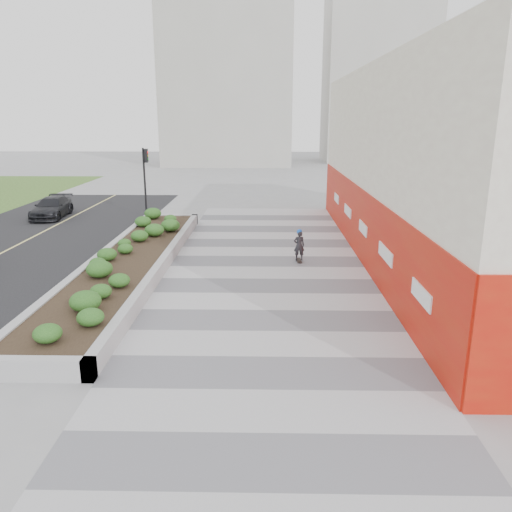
{
  "coord_description": "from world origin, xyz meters",
  "views": [
    {
      "loc": [
        -0.08,
        -12.17,
        5.88
      ],
      "look_at": [
        -0.42,
        5.09,
        1.1
      ],
      "focal_mm": 35.0,
      "sensor_mm": 36.0,
      "label": 1
    }
  ],
  "objects_px": {
    "traffic_signal_near": "(145,173)",
    "skateboarder": "(299,245)",
    "car_dark": "(52,208)",
    "planter": "(131,259)"
  },
  "relations": [
    {
      "from": "skateboarder",
      "to": "car_dark",
      "type": "distance_m",
      "value": 17.34
    },
    {
      "from": "planter",
      "to": "traffic_signal_near",
      "type": "relative_size",
      "value": 4.29
    },
    {
      "from": "skateboarder",
      "to": "car_dark",
      "type": "relative_size",
      "value": 0.34
    },
    {
      "from": "traffic_signal_near",
      "to": "car_dark",
      "type": "height_order",
      "value": "traffic_signal_near"
    },
    {
      "from": "traffic_signal_near",
      "to": "skateboarder",
      "type": "height_order",
      "value": "traffic_signal_near"
    },
    {
      "from": "car_dark",
      "to": "traffic_signal_near",
      "type": "bearing_deg",
      "value": -6.63
    },
    {
      "from": "traffic_signal_near",
      "to": "car_dark",
      "type": "xyz_separation_m",
      "value": [
        -5.93,
        0.21,
        -2.15
      ]
    },
    {
      "from": "traffic_signal_near",
      "to": "skateboarder",
      "type": "bearing_deg",
      "value": -47.37
    },
    {
      "from": "skateboarder",
      "to": "car_dark",
      "type": "xyz_separation_m",
      "value": [
        -14.5,
        9.51,
        -0.11
      ]
    },
    {
      "from": "planter",
      "to": "skateboarder",
      "type": "bearing_deg",
      "value": 9.91
    }
  ]
}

